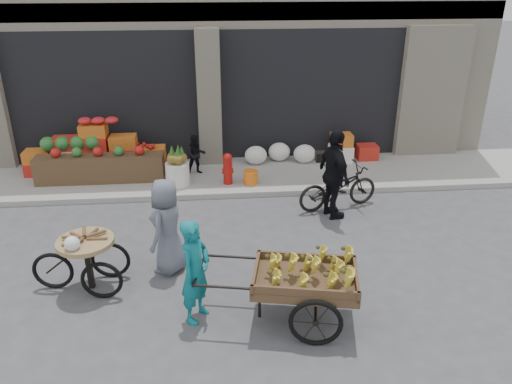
{
  "coord_description": "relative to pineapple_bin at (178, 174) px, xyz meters",
  "views": [
    {
      "loc": [
        0.03,
        -6.65,
        4.49
      ],
      "look_at": [
        0.72,
        0.86,
        1.1
      ],
      "focal_mm": 35.0,
      "sensor_mm": 36.0,
      "label": 1
    }
  ],
  "objects": [
    {
      "name": "ground",
      "position": [
        0.75,
        -3.6,
        -0.37
      ],
      "size": [
        80.0,
        80.0,
        0.0
      ],
      "primitive_type": "plane",
      "color": "#424244",
      "rests_on": "ground"
    },
    {
      "name": "sidewalk",
      "position": [
        0.75,
        0.5,
        -0.31
      ],
      "size": [
        18.0,
        2.2,
        0.12
      ],
      "primitive_type": "cube",
      "color": "gray",
      "rests_on": "ground"
    },
    {
      "name": "building",
      "position": [
        0.75,
        4.43,
        3.0
      ],
      "size": [
        14.0,
        6.45,
        7.0
      ],
      "color": "beige",
      "rests_on": "ground"
    },
    {
      "name": "fruit_display",
      "position": [
        -1.73,
        0.78,
        0.3
      ],
      "size": [
        3.1,
        1.12,
        1.24
      ],
      "color": "#B42319",
      "rests_on": "sidewalk"
    },
    {
      "name": "pineapple_bin",
      "position": [
        0.0,
        0.0,
        0.0
      ],
      "size": [
        0.52,
        0.52,
        0.5
      ],
      "primitive_type": "cylinder",
      "color": "silver",
      "rests_on": "sidewalk"
    },
    {
      "name": "fire_hydrant",
      "position": [
        1.1,
        -0.05,
        0.13
      ],
      "size": [
        0.22,
        0.22,
        0.71
      ],
      "color": "#A5140F",
      "rests_on": "sidewalk"
    },
    {
      "name": "orange_bucket",
      "position": [
        1.6,
        -0.1,
        -0.1
      ],
      "size": [
        0.32,
        0.32,
        0.3
      ],
      "primitive_type": "cylinder",
      "color": "orange",
      "rests_on": "sidewalk"
    },
    {
      "name": "right_bay_goods",
      "position": [
        3.36,
        1.1,
        0.04
      ],
      "size": [
        3.35,
        0.6,
        0.7
      ],
      "color": "silver",
      "rests_on": "sidewalk"
    },
    {
      "name": "seated_person",
      "position": [
        0.4,
        0.6,
        0.21
      ],
      "size": [
        0.51,
        0.43,
        0.93
      ],
      "primitive_type": "imported",
      "rotation": [
        0.0,
        0.0,
        0.17
      ],
      "color": "black",
      "rests_on": "sidewalk"
    },
    {
      "name": "banana_cart",
      "position": [
        1.91,
        -4.7,
        0.35
      ],
      "size": [
        2.52,
        1.4,
        1.0
      ],
      "rotation": [
        0.0,
        0.0,
        -0.2
      ],
      "color": "brown",
      "rests_on": "ground"
    },
    {
      "name": "vendor_woman",
      "position": [
        0.49,
        -4.51,
        0.39
      ],
      "size": [
        0.59,
        0.66,
        1.52
      ],
      "primitive_type": "imported",
      "rotation": [
        0.0,
        0.0,
        1.06
      ],
      "color": "#0F6B73",
      "rests_on": "ground"
    },
    {
      "name": "tricycle_cart",
      "position": [
        -1.15,
        -3.64,
        0.2
      ],
      "size": [
        1.44,
        0.89,
        0.95
      ],
      "rotation": [
        0.0,
        0.0,
        -0.06
      ],
      "color": "#9E7F51",
      "rests_on": "ground"
    },
    {
      "name": "vendor_grey",
      "position": [
        0.03,
        -3.23,
        0.42
      ],
      "size": [
        0.77,
        0.91,
        1.58
      ],
      "primitive_type": "imported",
      "rotation": [
        0.0,
        0.0,
        -1.98
      ],
      "color": "slate",
      "rests_on": "ground"
    },
    {
      "name": "bicycle",
      "position": [
        3.28,
        -1.22,
        0.08
      ],
      "size": [
        1.81,
        1.02,
        0.9
      ],
      "primitive_type": "imported",
      "rotation": [
        0.0,
        0.0,
        1.83
      ],
      "color": "black",
      "rests_on": "ground"
    },
    {
      "name": "cyclist",
      "position": [
        3.08,
        -1.62,
        0.52
      ],
      "size": [
        0.69,
        1.12,
        1.78
      ],
      "primitive_type": "imported",
      "rotation": [
        0.0,
        0.0,
        1.83
      ],
      "color": "black",
      "rests_on": "ground"
    }
  ]
}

